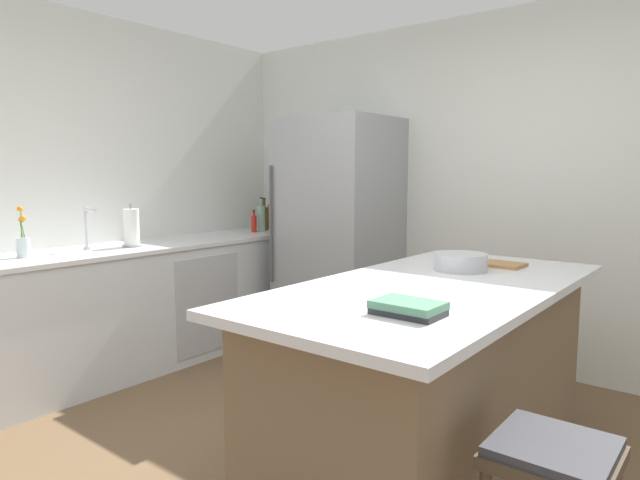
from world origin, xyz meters
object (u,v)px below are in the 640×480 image
(bar_stool, at_px, (552,477))
(sink_faucet, at_px, (87,227))
(flower_vase, at_px, (23,243))
(gin_bottle, at_px, (261,218))
(olive_oil_bottle, at_px, (271,215))
(refrigerator, at_px, (339,235))
(cutting_board, at_px, (493,263))
(whiskey_bottle, at_px, (264,218))
(cookbook_stack, at_px, (408,308))
(kitchen_island, at_px, (433,381))
(hot_sauce_bottle, at_px, (254,223))
(paper_towel_roll, at_px, (132,228))
(mixing_bowl, at_px, (461,262))

(bar_stool, bearing_deg, sink_faucet, 175.23)
(bar_stool, height_order, sink_faucet, sink_faucet)
(flower_vase, bearing_deg, gin_bottle, 88.42)
(bar_stool, bearing_deg, olive_oil_bottle, 146.52)
(refrigerator, distance_m, cutting_board, 1.70)
(whiskey_bottle, xyz_separation_m, cookbook_stack, (2.65, -1.99, -0.07))
(kitchen_island, distance_m, sink_faucet, 2.56)
(refrigerator, bearing_deg, flower_vase, -113.99)
(hot_sauce_bottle, bearing_deg, kitchen_island, -27.04)
(kitchen_island, xyz_separation_m, gin_bottle, (-2.41, 1.32, 0.56))
(sink_faucet, xyz_separation_m, whiskey_bottle, (0.01, 1.73, -0.04))
(cookbook_stack, bearing_deg, refrigerator, 132.02)
(sink_faucet, height_order, cutting_board, sink_faucet)
(cookbook_stack, xyz_separation_m, cutting_board, (-0.17, 1.23, -0.02))
(kitchen_island, height_order, cutting_board, cutting_board)
(flower_vase, bearing_deg, kitchen_island, 16.77)
(olive_oil_bottle, height_order, gin_bottle, olive_oil_bottle)
(refrigerator, distance_m, flower_vase, 2.27)
(olive_oil_bottle, height_order, cookbook_stack, olive_oil_bottle)
(sink_faucet, height_order, olive_oil_bottle, olive_oil_bottle)
(olive_oil_bottle, height_order, cutting_board, olive_oil_bottle)
(sink_faucet, bearing_deg, kitchen_island, 7.13)
(cookbook_stack, bearing_deg, hot_sauce_bottle, 145.16)
(sink_faucet, xyz_separation_m, olive_oil_bottle, (0.00, 1.83, -0.02))
(whiskey_bottle, bearing_deg, cookbook_stack, -36.92)
(bar_stool, xyz_separation_m, hot_sauce_bottle, (-3.10, 1.80, 0.48))
(paper_towel_roll, xyz_separation_m, olive_oil_bottle, (-0.08, 1.54, 0.00))
(hot_sauce_bottle, bearing_deg, refrigerator, 7.01)
(flower_vase, bearing_deg, whiskey_bottle, 90.14)
(flower_vase, xyz_separation_m, hot_sauce_bottle, (0.05, 1.97, -0.01))
(refrigerator, relative_size, whiskey_bottle, 6.27)
(sink_faucet, bearing_deg, mixing_bowl, 16.09)
(olive_oil_bottle, height_order, mixing_bowl, olive_oil_bottle)
(kitchen_island, bearing_deg, flower_vase, -163.23)
(bar_stool, distance_m, hot_sauce_bottle, 3.62)
(gin_bottle, bearing_deg, cookbook_stack, -36.21)
(whiskey_bottle, relative_size, cookbook_stack, 1.23)
(hot_sauce_bottle, height_order, mixing_bowl, hot_sauce_bottle)
(refrigerator, distance_m, mixing_bowl, 1.76)
(gin_bottle, relative_size, cookbook_stack, 1.28)
(kitchen_island, bearing_deg, mixing_bowl, 97.45)
(whiskey_bottle, relative_size, cutting_board, 0.91)
(refrigerator, bearing_deg, cutting_board, -23.57)
(paper_towel_roll, xyz_separation_m, mixing_bowl, (2.34, 0.41, -0.06))
(hot_sauce_bottle, distance_m, cookbook_stack, 3.16)
(kitchen_island, height_order, olive_oil_bottle, olive_oil_bottle)
(kitchen_island, distance_m, mixing_bowl, 0.64)
(bar_stool, relative_size, olive_oil_bottle, 1.88)
(bar_stool, relative_size, sink_faucet, 2.08)
(sink_faucet, relative_size, cookbook_stack, 1.24)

